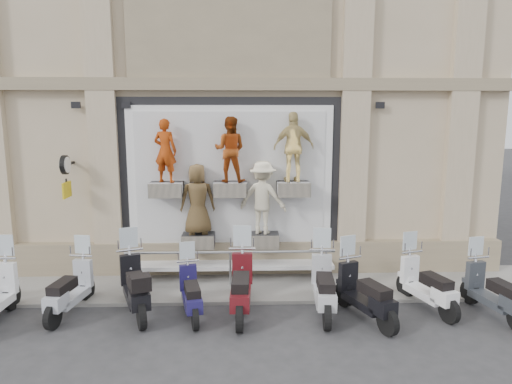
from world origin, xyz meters
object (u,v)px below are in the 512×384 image
scooter_h (365,282)px  scooter_j (495,281)px  scooter_e (191,283)px  scooter_d (134,275)px  clock_sign_bracket (66,171)px  scooter_i (427,274)px  scooter_f (241,275)px  scooter_c (69,279)px  scooter_g (324,275)px  guard_rail (230,270)px

scooter_h → scooter_j: (2.68, 0.05, -0.03)m
scooter_e → scooter_d: bearing=160.2°
scooter_j → clock_sign_bracket: bearing=155.3°
scooter_i → scooter_e: bearing=164.9°
scooter_e → scooter_f: bearing=-9.8°
scooter_c → scooter_f: size_ratio=0.89×
clock_sign_bracket → scooter_h: bearing=-18.7°
scooter_d → scooter_h: scooter_d is taller
scooter_h → scooter_i: scooter_h is taller
scooter_h → scooter_i: size_ratio=1.03×
scooter_d → scooter_i: bearing=-20.7°
scooter_c → scooter_g: bearing=7.5°
scooter_g → scooter_h: (0.77, -0.34, -0.03)m
scooter_i → scooter_f: bearing=164.7°
scooter_c → scooter_i: 7.51m
scooter_c → scooter_e: (2.52, -0.17, -0.05)m
scooter_g → scooter_i: scooter_g is taller
scooter_d → scooter_e: scooter_d is taller
scooter_c → scooter_g: (5.29, -0.13, 0.07)m
scooter_f → scooter_j: (5.18, -0.30, -0.09)m
scooter_c → scooter_j: scooter_j is taller
scooter_f → scooter_d: bearing=179.7°
scooter_h → scooter_f: bearing=150.7°
scooter_h → guard_rail: bearing=125.6°
guard_rail → scooter_j: scooter_j is taller
scooter_f → scooter_g: scooter_f is taller
guard_rail → scooter_h: scooter_h is taller
scooter_e → clock_sign_bracket: bearing=135.3°
guard_rail → clock_sign_bracket: bearing=173.2°
guard_rail → scooter_j: bearing=-17.7°
scooter_g → scooter_j: 3.47m
scooter_f → scooter_h: (2.50, -0.34, -0.06)m
clock_sign_bracket → scooter_d: size_ratio=0.49×
scooter_e → guard_rail: bearing=50.0°
scooter_i → scooter_g: bearing=166.2°
scooter_j → scooter_d: bearing=165.6°
guard_rail → clock_sign_bracket: size_ratio=4.96×
scooter_c → scooter_j: 8.75m
scooter_e → scooter_f: (1.04, 0.05, 0.15)m
scooter_h → scooter_i: 1.52m
clock_sign_bracket → scooter_c: 2.77m
scooter_c → scooter_d: size_ratio=0.90×
guard_rail → scooter_c: bearing=-158.2°
scooter_f → scooter_g: bearing=2.1°
clock_sign_bracket → scooter_f: size_ratio=0.48×
clock_sign_bracket → scooter_e: size_ratio=0.58×
clock_sign_bracket → scooter_c: clock_sign_bracket is taller
guard_rail → scooter_e: scooter_e is taller
guard_rail → scooter_c: scooter_c is taller
scooter_d → scooter_h: bearing=-26.3°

